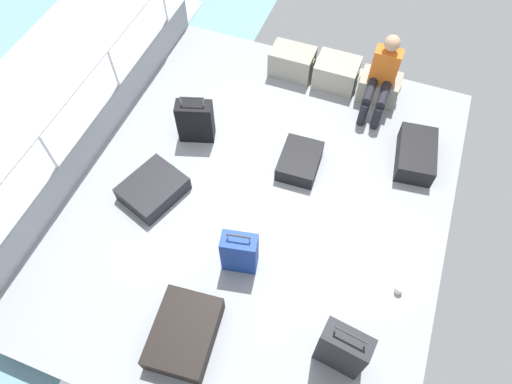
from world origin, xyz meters
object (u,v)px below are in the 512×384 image
cargo_crate_2 (379,87)px  suitcase_3 (343,349)px  suitcase_1 (416,154)px  cargo_crate_1 (336,73)px  suitcase_6 (240,252)px  suitcase_0 (153,189)px  suitcase_4 (300,161)px  suitcase_5 (184,333)px  cargo_crate_0 (292,62)px  passenger_seated (382,76)px  suitcase_2 (196,121)px  paper_cup (399,290)px

cargo_crate_2 → suitcase_3: suitcase_3 is taller
cargo_crate_2 → suitcase_1: bearing=-53.9°
cargo_crate_1 → suitcase_6: size_ratio=0.92×
suitcase_6 → suitcase_0: bearing=159.5°
cargo_crate_1 → suitcase_1: cargo_crate_1 is taller
suitcase_4 → suitcase_5: size_ratio=0.73×
suitcase_0 → suitcase_6: 1.40m
cargo_crate_0 → suitcase_3: bearing=-65.4°
cargo_crate_0 → passenger_seated: passenger_seated is taller
suitcase_3 → cargo_crate_2: bearing=96.6°
cargo_crate_0 → suitcase_6: size_ratio=0.95×
suitcase_4 → suitcase_6: (-0.20, -1.48, 0.18)m
suitcase_2 → suitcase_6: (1.18, -1.48, -0.01)m
cargo_crate_2 → paper_cup: bearing=-72.7°
cargo_crate_1 → suitcase_2: suitcase_2 is taller
suitcase_1 → suitcase_4: size_ratio=1.28×
cargo_crate_0 → paper_cup: bearing=-52.7°
passenger_seated → suitcase_0: size_ratio=1.24×
suitcase_3 → suitcase_5: 1.53m
passenger_seated → paper_cup: bearing=-71.6°
cargo_crate_0 → suitcase_5: size_ratio=0.74×
cargo_crate_1 → paper_cup: (1.45, -2.77, -0.14)m
suitcase_1 → cargo_crate_0: bearing=153.3°
passenger_seated → paper_cup: passenger_seated is taller
paper_cup → cargo_crate_1: bearing=117.7°
passenger_seated → suitcase_5: size_ratio=1.23×
suitcase_1 → suitcase_3: (-0.26, -2.67, 0.22)m
suitcase_0 → suitcase_2: suitcase_2 is taller
cargo_crate_1 → cargo_crate_0: bearing=-178.5°
suitcase_0 → suitcase_2: size_ratio=1.19×
cargo_crate_2 → cargo_crate_0: bearing=178.0°
suitcase_0 → paper_cup: 2.99m
suitcase_6 → paper_cup: size_ratio=6.66×
cargo_crate_0 → suitcase_0: size_ratio=0.75×
suitcase_6 → suitcase_5: bearing=-103.5°
suitcase_1 → paper_cup: (0.16, -1.77, -0.08)m
passenger_seated → suitcase_5: passenger_seated is taller
suitcase_4 → cargo_crate_0: bearing=111.6°
cargo_crate_1 → paper_cup: size_ratio=6.13×
passenger_seated → suitcase_0: 3.20m
passenger_seated → suitcase_6: size_ratio=1.59×
passenger_seated → cargo_crate_2: bearing=90.0°
cargo_crate_0 → suitcase_1: 2.17m
suitcase_3 → suitcase_6: (-1.26, 0.60, -0.07)m
suitcase_0 → paper_cup: (2.98, -0.19, -0.05)m
suitcase_0 → suitcase_6: suitcase_6 is taller
cargo_crate_1 → cargo_crate_2: size_ratio=1.09×
cargo_crate_1 → suitcase_5: cargo_crate_1 is taller
cargo_crate_0 → paper_cup: 3.46m
cargo_crate_0 → suitcase_2: suitcase_2 is taller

